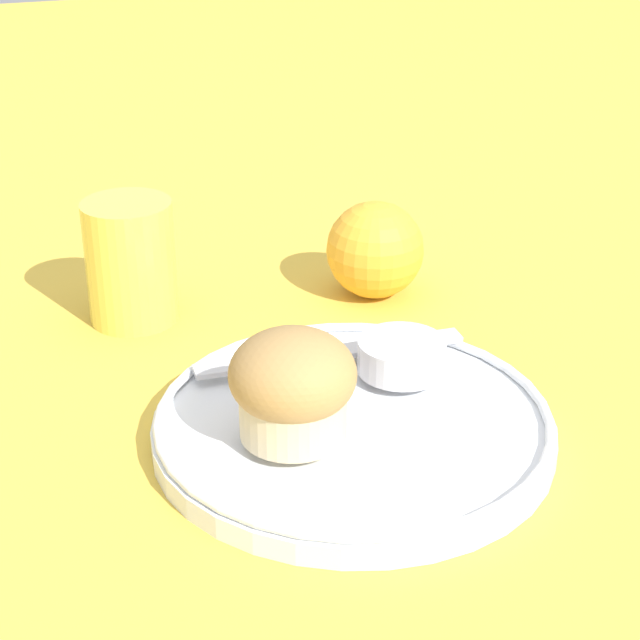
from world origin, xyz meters
TOP-DOWN VIEW (x-y plane):
  - ground_plane at (0.00, 0.00)m, footprint 3.00×3.00m
  - plate at (-0.01, -0.02)m, footprint 0.24×0.24m
  - muffin at (-0.05, -0.03)m, footprint 0.07×0.07m
  - cream_ramekin at (0.04, 0.02)m, footprint 0.06×0.06m
  - berry_pair at (-0.03, 0.02)m, footprint 0.03×0.01m
  - butter_knife at (-0.00, 0.05)m, footprint 0.18×0.02m
  - orange_fruit at (0.07, 0.17)m, footprint 0.07×0.07m
  - juice_glass at (-0.11, 0.18)m, footprint 0.06×0.06m

SIDE VIEW (x-z plane):
  - ground_plane at x=0.00m, z-range 0.00..0.00m
  - plate at x=-0.01m, z-range 0.00..0.02m
  - butter_knife at x=0.00m, z-range 0.02..0.02m
  - berry_pair at x=-0.03m, z-range 0.02..0.03m
  - cream_ramekin at x=0.04m, z-range 0.02..0.04m
  - orange_fruit at x=0.07m, z-range 0.00..0.07m
  - juice_glass at x=-0.11m, z-range 0.00..0.09m
  - muffin at x=-0.05m, z-range 0.02..0.08m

